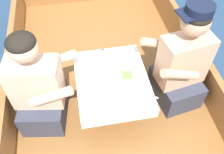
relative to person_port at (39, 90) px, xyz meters
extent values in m
plane|color=navy|center=(0.60, 0.14, -0.67)|extent=(60.00, 60.00, 0.00)
cube|color=brown|center=(0.60, 0.14, -0.53)|extent=(1.86, 3.39, 0.28)
cube|color=#936033|center=(-0.30, 0.14, -0.21)|extent=(0.06, 3.39, 0.35)
cube|color=#936033|center=(1.50, 0.14, -0.21)|extent=(0.06, 3.39, 0.35)
cylinder|color=#B2B2B7|center=(0.60, 0.01, -0.21)|extent=(0.07, 0.07, 0.36)
cube|color=brown|center=(0.60, 0.01, -0.02)|extent=(0.57, 0.70, 0.02)
cube|color=white|center=(0.60, 0.01, 0.00)|extent=(0.60, 0.73, 0.00)
cube|color=white|center=(0.60, -0.35, -0.06)|extent=(0.60, 0.00, 0.10)
cube|color=white|center=(0.60, 0.37, -0.06)|extent=(0.60, 0.00, 0.10)
cube|color=#333847|center=(-0.01, 0.00, -0.26)|extent=(0.43, 0.49, 0.26)
cube|color=beige|center=(-0.01, 0.00, 0.09)|extent=(0.43, 0.28, 0.43)
sphere|color=beige|center=(-0.01, 0.00, 0.46)|extent=(0.21, 0.21, 0.21)
ellipsoid|color=black|center=(-0.01, 0.00, 0.51)|extent=(0.20, 0.20, 0.12)
cylinder|color=beige|center=(0.17, 0.15, 0.15)|extent=(0.34, 0.12, 0.21)
cylinder|color=beige|center=(0.12, -0.20, 0.15)|extent=(0.34, 0.12, 0.21)
cube|color=#333847|center=(1.20, 0.01, -0.26)|extent=(0.43, 0.49, 0.26)
cube|color=tan|center=(1.20, 0.01, 0.11)|extent=(0.43, 0.28, 0.46)
sphere|color=tan|center=(1.20, 0.01, 0.50)|extent=(0.22, 0.22, 0.22)
ellipsoid|color=black|center=(1.20, 0.01, 0.55)|extent=(0.21, 0.21, 0.12)
cylinder|color=tan|center=(1.08, -0.19, 0.18)|extent=(0.34, 0.12, 0.21)
cylinder|color=tan|center=(1.02, 0.17, 0.18)|extent=(0.34, 0.12, 0.21)
cylinder|color=black|center=(1.20, 0.01, 0.61)|extent=(0.20, 0.20, 0.06)
cube|color=black|center=(1.10, 0.00, 0.58)|extent=(0.12, 0.17, 0.01)
cylinder|color=white|center=(0.72, -0.01, 0.00)|extent=(0.20, 0.20, 0.01)
cylinder|color=white|center=(0.47, 0.20, 0.00)|extent=(0.19, 0.19, 0.01)
cube|color=tan|center=(0.72, -0.01, 0.03)|extent=(0.11, 0.10, 0.04)
cube|color=#669347|center=(0.72, -0.01, 0.05)|extent=(0.09, 0.08, 0.01)
cylinder|color=white|center=(0.72, 0.17, 0.02)|extent=(0.14, 0.14, 0.04)
cylinder|color=beige|center=(0.72, 0.17, 0.03)|extent=(0.11, 0.11, 0.02)
cylinder|color=white|center=(0.75, -0.23, 0.02)|extent=(0.12, 0.12, 0.04)
cylinder|color=beige|center=(0.75, -0.23, 0.03)|extent=(0.10, 0.10, 0.02)
cylinder|color=white|center=(0.43, -0.20, 0.02)|extent=(0.11, 0.11, 0.04)
cylinder|color=beige|center=(0.43, -0.20, 0.03)|extent=(0.09, 0.09, 0.02)
cylinder|color=white|center=(0.58, -0.12, 0.02)|extent=(0.08, 0.08, 0.05)
torus|color=white|center=(0.63, -0.12, 0.03)|extent=(0.04, 0.01, 0.04)
cylinder|color=#3D2314|center=(0.58, -0.12, 0.04)|extent=(0.06, 0.06, 0.01)
cylinder|color=white|center=(0.49, -0.01, 0.03)|extent=(0.08, 0.08, 0.07)
torus|color=white|center=(0.54, -0.01, 0.04)|extent=(0.04, 0.01, 0.04)
cylinder|color=#3D2314|center=(0.49, -0.01, 0.05)|extent=(0.07, 0.07, 0.01)
cube|color=silver|center=(0.85, -0.20, 0.00)|extent=(0.14, 0.12, 0.00)
ellipsoid|color=silver|center=(0.80, -0.15, 0.00)|extent=(0.04, 0.02, 0.01)
cube|color=silver|center=(0.34, 0.09, 0.00)|extent=(0.03, 0.17, 0.00)
cube|color=silver|center=(0.77, 0.32, 0.00)|extent=(0.16, 0.07, 0.00)
ellipsoid|color=silver|center=(0.70, 0.34, 0.00)|extent=(0.04, 0.02, 0.01)
cube|color=silver|center=(0.51, 0.33, 0.00)|extent=(0.16, 0.08, 0.00)
cube|color=silver|center=(0.58, 0.36, 0.00)|extent=(0.04, 0.03, 0.00)
camera|label=1|loc=(0.36, -1.29, 1.59)|focal=40.00mm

